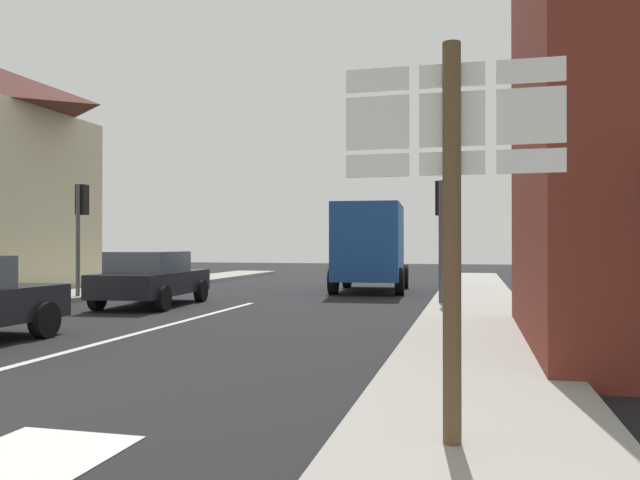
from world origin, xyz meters
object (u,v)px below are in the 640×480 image
(sedan_far, at_px, (152,278))
(delivery_truck, at_px, (371,245))
(traffic_light_near_right, at_px, (441,214))
(route_sign_post, at_px, (452,199))
(traffic_light_near_left, at_px, (81,215))

(sedan_far, bearing_deg, delivery_truck, 53.28)
(sedan_far, relative_size, traffic_light_near_right, 1.30)
(route_sign_post, bearing_deg, sedan_far, 128.14)
(traffic_light_near_right, bearing_deg, sedan_far, -169.84)
(sedan_far, relative_size, route_sign_post, 1.35)
(delivery_truck, xyz_separation_m, traffic_light_near_right, (2.70, -5.23, 0.81))
(delivery_truck, distance_m, route_sign_post, 17.45)
(route_sign_post, relative_size, traffic_light_near_left, 0.93)
(sedan_far, distance_m, traffic_light_near_right, 7.93)
(delivery_truck, height_order, traffic_light_near_right, traffic_light_near_right)
(route_sign_post, distance_m, traffic_light_near_right, 11.91)
(delivery_truck, height_order, traffic_light_near_left, traffic_light_near_left)
(sedan_far, height_order, traffic_light_near_right, traffic_light_near_right)
(traffic_light_near_right, bearing_deg, traffic_light_near_left, -178.33)
(route_sign_post, bearing_deg, delivery_truck, 101.04)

